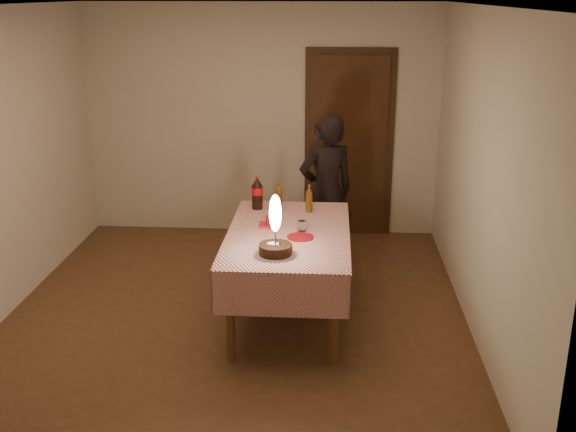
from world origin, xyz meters
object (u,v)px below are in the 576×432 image
at_px(red_cup, 271,222).
at_px(cola_bottle, 257,193).
at_px(dining_table, 288,244).
at_px(photographer, 326,192).
at_px(amber_bottle_left, 279,195).
at_px(clear_cup, 302,226).
at_px(amber_bottle_right, 309,199).
at_px(red_plate, 300,237).
at_px(birthday_cake, 275,239).

bearing_deg(red_cup, cola_bottle, 108.20).
height_order(dining_table, cola_bottle, cola_bottle).
bearing_deg(photographer, red_cup, -112.65).
xyz_separation_m(amber_bottle_left, photographer, (0.44, 0.53, -0.12)).
relative_size(red_cup, clear_cup, 1.11).
relative_size(red_cup, cola_bottle, 0.31).
relative_size(amber_bottle_right, photographer, 0.16).
distance_m(dining_table, amber_bottle_left, 0.72).
bearing_deg(red_plate, cola_bottle, 120.21).
distance_m(birthday_cake, clear_cup, 0.58).
xyz_separation_m(red_cup, clear_cup, (0.27, -0.06, -0.01)).
height_order(cola_bottle, photographer, photographer).
xyz_separation_m(cola_bottle, amber_bottle_right, (0.48, -0.06, -0.03)).
xyz_separation_m(clear_cup, photographer, (0.19, 1.16, -0.04)).
bearing_deg(amber_bottle_left, amber_bottle_right, -20.46).
xyz_separation_m(dining_table, photographer, (0.30, 1.20, 0.11)).
relative_size(birthday_cake, red_plate, 2.17).
height_order(amber_bottle_right, photographer, photographer).
distance_m(red_cup, cola_bottle, 0.56).
relative_size(birthday_cake, cola_bottle, 1.50).
bearing_deg(cola_bottle, clear_cup, -53.00).
xyz_separation_m(dining_table, red_plate, (0.11, -0.13, 0.11)).
relative_size(red_plate, clear_cup, 2.44).
xyz_separation_m(birthday_cake, red_cup, (-0.09, 0.61, -0.08)).
bearing_deg(birthday_cake, dining_table, 82.72).
xyz_separation_m(red_plate, amber_bottle_left, (-0.24, 0.79, 0.11)).
distance_m(red_plate, red_cup, 0.35).
bearing_deg(clear_cup, cola_bottle, 127.00).
bearing_deg(amber_bottle_right, photographer, 76.82).
height_order(dining_table, photographer, photographer).
relative_size(dining_table, amber_bottle_left, 6.75).
bearing_deg(cola_bottle, red_plate, -59.79).
height_order(dining_table, amber_bottle_left, amber_bottle_left).
bearing_deg(amber_bottle_right, clear_cup, -94.30).
height_order(red_cup, photographer, photographer).
height_order(birthday_cake, photographer, photographer).
distance_m(cola_bottle, amber_bottle_left, 0.20).
relative_size(clear_cup, photographer, 0.06).
distance_m(amber_bottle_left, amber_bottle_right, 0.31).
bearing_deg(amber_bottle_left, birthday_cake, -86.54).
height_order(birthday_cake, cola_bottle, birthday_cake).
xyz_separation_m(red_cup, amber_bottle_right, (0.31, 0.46, 0.07)).
height_order(clear_cup, photographer, photographer).
relative_size(clear_cup, amber_bottle_right, 0.35).
distance_m(dining_table, photographer, 1.24).
bearing_deg(dining_table, clear_cup, 18.32).
height_order(cola_bottle, amber_bottle_right, cola_bottle).
xyz_separation_m(birthday_cake, cola_bottle, (-0.26, 1.13, 0.03)).
bearing_deg(birthday_cake, clear_cup, 72.07).
bearing_deg(amber_bottle_left, cola_bottle, -166.45).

